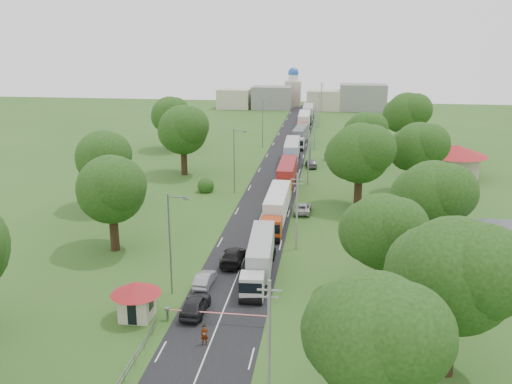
% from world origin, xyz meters
% --- Properties ---
extents(ground, '(260.00, 260.00, 0.00)m').
position_xyz_m(ground, '(0.00, 0.00, 0.00)').
color(ground, '#2F541C').
rests_on(ground, ground).
extents(road, '(8.00, 200.00, 0.04)m').
position_xyz_m(road, '(0.00, 20.00, 0.00)').
color(road, black).
rests_on(road, ground).
extents(boom_barrier, '(9.22, 0.35, 1.18)m').
position_xyz_m(boom_barrier, '(-1.36, -25.00, 0.89)').
color(boom_barrier, slate).
rests_on(boom_barrier, ground).
extents(guard_booth, '(4.40, 4.40, 3.45)m').
position_xyz_m(guard_booth, '(-7.20, -25.00, 2.16)').
color(guard_booth, beige).
rests_on(guard_booth, ground).
extents(info_sign, '(0.12, 3.10, 4.10)m').
position_xyz_m(info_sign, '(5.20, 35.00, 3.00)').
color(info_sign, slate).
rests_on(info_sign, ground).
extents(pole_0, '(1.60, 0.24, 9.00)m').
position_xyz_m(pole_0, '(5.50, -35.00, 4.68)').
color(pole_0, gray).
rests_on(pole_0, ground).
extents(pole_1, '(1.60, 0.24, 9.00)m').
position_xyz_m(pole_1, '(5.50, -7.00, 4.68)').
color(pole_1, gray).
rests_on(pole_1, ground).
extents(pole_2, '(1.60, 0.24, 9.00)m').
position_xyz_m(pole_2, '(5.50, 21.00, 4.68)').
color(pole_2, gray).
rests_on(pole_2, ground).
extents(pole_3, '(1.60, 0.24, 9.00)m').
position_xyz_m(pole_3, '(5.50, 49.00, 4.68)').
color(pole_3, gray).
rests_on(pole_3, ground).
extents(pole_4, '(1.60, 0.24, 9.00)m').
position_xyz_m(pole_4, '(5.50, 77.00, 4.68)').
color(pole_4, gray).
rests_on(pole_4, ground).
extents(pole_5, '(1.60, 0.24, 9.00)m').
position_xyz_m(pole_5, '(5.50, 105.00, 4.68)').
color(pole_5, gray).
rests_on(pole_5, ground).
extents(lamp_0, '(2.03, 0.22, 10.00)m').
position_xyz_m(lamp_0, '(-5.35, -20.00, 5.55)').
color(lamp_0, slate).
rests_on(lamp_0, ground).
extents(lamp_1, '(2.03, 0.22, 10.00)m').
position_xyz_m(lamp_1, '(-5.35, 15.00, 5.55)').
color(lamp_1, slate).
rests_on(lamp_1, ground).
extents(lamp_2, '(2.03, 0.22, 10.00)m').
position_xyz_m(lamp_2, '(-5.35, 50.00, 5.55)').
color(lamp_2, slate).
rests_on(lamp_2, ground).
extents(tree_0, '(8.80, 8.80, 11.07)m').
position_xyz_m(tree_0, '(11.99, -37.84, 7.22)').
color(tree_0, '#382616').
rests_on(tree_0, ground).
extents(tree_1, '(9.60, 9.60, 12.05)m').
position_xyz_m(tree_1, '(17.99, -29.83, 7.85)').
color(tree_1, '#382616').
rests_on(tree_1, ground).
extents(tree_2, '(8.00, 8.00, 10.10)m').
position_xyz_m(tree_2, '(13.99, -17.86, 6.60)').
color(tree_2, '#382616').
rests_on(tree_2, ground).
extents(tree_3, '(8.80, 8.80, 11.07)m').
position_xyz_m(tree_3, '(19.99, -7.84, 7.22)').
color(tree_3, '#382616').
rests_on(tree_3, ground).
extents(tree_4, '(9.60, 9.60, 12.05)m').
position_xyz_m(tree_4, '(12.99, 10.17, 7.85)').
color(tree_4, '#382616').
rests_on(tree_4, ground).
extents(tree_5, '(8.80, 8.80, 11.07)m').
position_xyz_m(tree_5, '(21.99, 18.16, 7.22)').
color(tree_5, '#382616').
rests_on(tree_5, ground).
extents(tree_6, '(8.00, 8.00, 10.10)m').
position_xyz_m(tree_6, '(14.99, 35.14, 6.60)').
color(tree_6, '#382616').
rests_on(tree_6, ground).
extents(tree_7, '(9.60, 9.60, 12.05)m').
position_xyz_m(tree_7, '(23.99, 50.17, 7.85)').
color(tree_7, '#382616').
rests_on(tree_7, ground).
extents(tree_10, '(8.80, 8.80, 11.07)m').
position_xyz_m(tree_10, '(-15.01, -9.84, 7.22)').
color(tree_10, '#382616').
rests_on(tree_10, ground).
extents(tree_11, '(8.80, 8.80, 11.07)m').
position_xyz_m(tree_11, '(-22.01, 5.16, 7.22)').
color(tree_11, '#382616').
rests_on(tree_11, ground).
extents(tree_12, '(9.60, 9.60, 12.05)m').
position_xyz_m(tree_12, '(-16.01, 25.17, 7.85)').
color(tree_12, '#382616').
rests_on(tree_12, ground).
extents(tree_13, '(8.80, 8.80, 11.07)m').
position_xyz_m(tree_13, '(-24.01, 45.16, 7.22)').
color(tree_13, '#382616').
rests_on(tree_13, ground).
extents(house_brick, '(8.60, 6.60, 5.20)m').
position_xyz_m(house_brick, '(26.00, -12.00, 2.65)').
color(house_brick, maroon).
rests_on(house_brick, ground).
extents(house_cream, '(10.08, 10.08, 5.80)m').
position_xyz_m(house_cream, '(30.00, 30.00, 3.64)').
color(house_cream, beige).
rests_on(house_cream, ground).
extents(distant_town, '(52.00, 8.00, 8.00)m').
position_xyz_m(distant_town, '(0.68, 110.00, 3.49)').
color(distant_town, gray).
rests_on(distant_town, ground).
extents(church, '(5.00, 5.00, 12.30)m').
position_xyz_m(church, '(-4.00, 118.00, 5.39)').
color(church, beige).
rests_on(church, ground).
extents(truck_0, '(2.97, 13.50, 3.73)m').
position_xyz_m(truck_0, '(2.27, -14.55, 1.98)').
color(truck_0, silver).
rests_on(truck_0, ground).
extents(truck_1, '(2.50, 14.55, 4.04)m').
position_xyz_m(truck_1, '(2.34, 1.62, 2.14)').
color(truck_1, '#AD3913').
rests_on(truck_1, ground).
extents(truck_2, '(2.57, 14.41, 3.99)m').
position_xyz_m(truck_2, '(2.23, 18.41, 2.12)').
color(truck_2, '#CED218').
rests_on(truck_2, ground).
extents(truck_3, '(2.93, 15.01, 4.15)m').
position_xyz_m(truck_3, '(1.74, 35.50, 2.20)').
color(truck_3, '#1C52AA').
rests_on(truck_3, ground).
extents(truck_4, '(3.04, 13.58, 3.75)m').
position_xyz_m(truck_4, '(2.24, 53.62, 1.99)').
color(truck_4, '#B8B8B8').
rests_on(truck_4, ground).
extents(truck_5, '(2.84, 15.41, 4.27)m').
position_xyz_m(truck_5, '(2.10, 71.64, 2.26)').
color(truck_5, '#B53F1B').
rests_on(truck_5, ground).
extents(truck_6, '(2.84, 15.05, 4.17)m').
position_xyz_m(truck_6, '(2.35, 86.43, 2.21)').
color(truck_6, '#246228').
rests_on(truck_6, ground).
extents(car_lane_front, '(2.14, 4.95, 1.66)m').
position_xyz_m(car_lane_front, '(-2.35, -23.50, 0.83)').
color(car_lane_front, black).
rests_on(car_lane_front, ground).
extents(car_lane_mid, '(1.63, 4.21, 1.37)m').
position_xyz_m(car_lane_mid, '(-2.80, -17.81, 0.68)').
color(car_lane_mid, gray).
rests_on(car_lane_mid, ground).
extents(car_lane_rear, '(2.30, 5.57, 1.61)m').
position_xyz_m(car_lane_rear, '(-1.00, -12.00, 0.81)').
color(car_lane_rear, black).
rests_on(car_lane_rear, ground).
extents(car_verge_near, '(2.30, 4.83, 1.33)m').
position_xyz_m(car_verge_near, '(5.50, 6.56, 0.67)').
color(car_verge_near, '#AFAFAF').
rests_on(car_verge_near, ground).
extents(car_verge_far, '(2.49, 4.74, 1.54)m').
position_xyz_m(car_verge_far, '(5.50, 33.38, 0.77)').
color(car_verge_far, slate).
rests_on(car_verge_far, ground).
extents(pedestrian_near, '(0.66, 0.47, 1.71)m').
position_xyz_m(pedestrian_near, '(-0.40, -28.50, 0.86)').
color(pedestrian_near, gray).
rests_on(pedestrian_near, ground).
extents(pedestrian_booth, '(0.89, 0.97, 1.62)m').
position_xyz_m(pedestrian_booth, '(-6.50, -26.00, 0.81)').
color(pedestrian_booth, gray).
rests_on(pedestrian_booth, ground).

